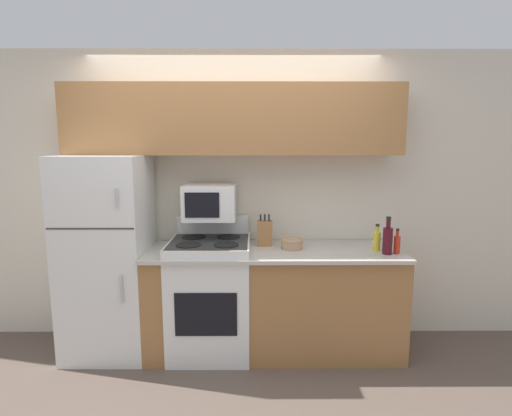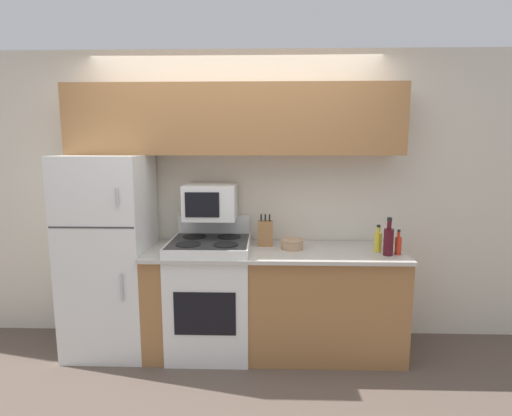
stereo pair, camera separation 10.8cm
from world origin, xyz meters
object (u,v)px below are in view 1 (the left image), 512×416
object	(u,v)px
bowl	(292,243)
bottle_hot_sauce	(397,244)
stove	(210,295)
microwave	(210,202)
knife_block	(265,233)
bottle_wine_red	(388,239)
refrigerator	(107,256)
bottle_cooking_spray	(377,240)

from	to	relation	value
bowl	bottle_hot_sauce	distance (m)	0.83
stove	bowl	world-z (taller)	stove
bottle_hot_sauce	microwave	bearing A→B (deg)	170.72
knife_block	bottle_wine_red	distance (m)	1.00
bottle_wine_red	stove	bearing A→B (deg)	174.08
refrigerator	microwave	size ratio (longest dim) A/B	3.87
microwave	bottle_wine_red	bearing A→B (deg)	-10.63
bowl	bottle_hot_sauce	size ratio (longest dim) A/B	0.96
bottle_hot_sauce	bottle_wine_red	size ratio (longest dim) A/B	0.67
bottle_cooking_spray	bowl	bearing A→B (deg)	174.81
knife_block	microwave	bearing A→B (deg)	-178.71
refrigerator	bottle_hot_sauce	world-z (taller)	refrigerator
refrigerator	bowl	world-z (taller)	refrigerator
bottle_hot_sauce	knife_block	bearing A→B (deg)	166.20
knife_block	bowl	bearing A→B (deg)	-25.74
knife_block	bottle_cooking_spray	xyz separation A→B (m)	(0.91, -0.17, -0.02)
refrigerator	bottle_cooking_spray	bearing A→B (deg)	-1.18
stove	bowl	distance (m)	0.81
stove	microwave	xyz separation A→B (m)	(-0.00, 0.12, 0.77)
bottle_cooking_spray	bottle_wine_red	xyz separation A→B (m)	(0.05, -0.11, 0.03)
bottle_cooking_spray	bottle_hot_sauce	distance (m)	0.16
stove	knife_block	distance (m)	0.69
refrigerator	bottle_cooking_spray	xyz separation A→B (m)	(2.22, -0.05, 0.14)
knife_block	bowl	xyz separation A→B (m)	(0.23, -0.11, -0.06)
refrigerator	bottle_hot_sauce	distance (m)	2.36
bottle_cooking_spray	refrigerator	bearing A→B (deg)	178.82
knife_block	bottle_wine_red	bearing A→B (deg)	-16.11
refrigerator	bottle_wine_red	world-z (taller)	refrigerator
microwave	bottle_hot_sauce	xyz separation A→B (m)	(1.51, -0.25, -0.30)
stove	bottle_cooking_spray	xyz separation A→B (m)	(1.37, -0.04, 0.48)
refrigerator	bottle_cooking_spray	size ratio (longest dim) A/B	7.54
knife_block	refrigerator	bearing A→B (deg)	-174.53
microwave	bottle_wine_red	xyz separation A→B (m)	(1.43, -0.27, -0.26)
microwave	bottle_hot_sauce	bearing A→B (deg)	-9.28
refrigerator	stove	size ratio (longest dim) A/B	1.48
microwave	bowl	distance (m)	0.77
refrigerator	stove	bearing A→B (deg)	-0.35
knife_block	bottle_wine_red	world-z (taller)	bottle_wine_red
stove	bottle_cooking_spray	bearing A→B (deg)	-1.69
bottle_cooking_spray	bottle_hot_sauce	xyz separation A→B (m)	(0.14, -0.09, -0.01)
refrigerator	knife_block	bearing A→B (deg)	5.47
bowl	bottle_wine_red	size ratio (longest dim) A/B	0.64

